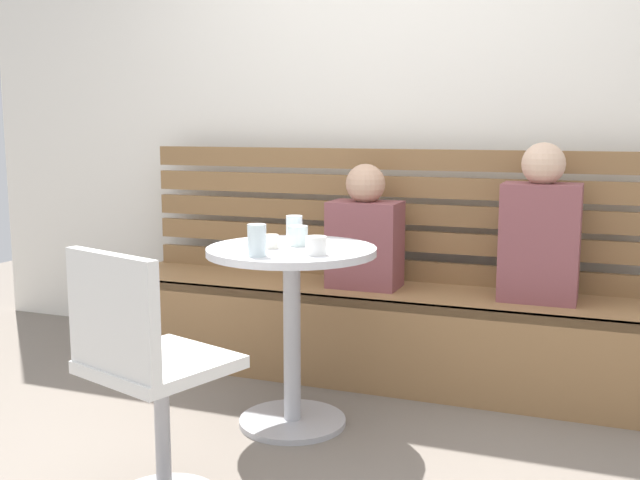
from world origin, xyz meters
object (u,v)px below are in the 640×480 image
white_chair (144,371)px  cup_glass_tall (257,240)px  cup_water_clear (294,229)px  cup_espresso_small (271,241)px  booth_bench (371,332)px  cafe_table (292,301)px  person_adult (540,231)px  cup_ceramic_white (316,246)px  cup_glass_short (298,236)px  person_child_left (365,234)px

white_chair → cup_glass_tall: (0.11, 0.57, 0.34)m
cup_water_clear → cup_espresso_small: size_ratio=1.96×
booth_bench → cup_glass_tall: (-0.16, -0.93, 0.58)m
booth_bench → cafe_table: cafe_table is taller
cafe_table → white_chair: 0.83m
cafe_table → cup_water_clear: 0.31m
white_chair → person_adult: size_ratio=1.20×
cafe_table → cup_ceramic_white: size_ratio=9.25×
cup_glass_short → cup_water_clear: 0.10m
cup_glass_tall → cup_ceramic_white: size_ratio=1.50×
white_chair → person_adult: 1.88m
person_adult → cup_espresso_small: (-0.96, -0.78, 0.01)m
cup_water_clear → cup_ceramic_white: bearing=-52.4°
cup_water_clear → cup_espresso_small: cup_water_clear is taller
cup_glass_short → cup_espresso_small: size_ratio=1.43×
cafe_table → person_adult: size_ratio=1.05×
cup_glass_short → cup_water_clear: bearing=122.0°
white_chair → cup_ceramic_white: white_chair is taller
cup_water_clear → cup_glass_tall: bearing=-88.8°
booth_bench → cup_glass_short: bearing=-100.0°
cup_glass_short → white_chair: bearing=-100.4°
white_chair → cup_espresso_small: bearing=83.3°
person_adult → person_child_left: size_ratio=1.18×
person_adult → person_child_left: person_adult is taller
cafe_table → cup_ceramic_white: 0.33m
cup_glass_tall → cup_water_clear: bearing=91.2°
person_adult → cup_water_clear: bearing=-147.7°
cafe_table → white_chair: size_ratio=0.87×
person_adult → cup_water_clear: 1.11m
person_adult → cup_espresso_small: size_ratio=12.64×
cafe_table → cup_ceramic_white: cup_ceramic_white is taller
person_adult → cup_glass_tall: (-0.93, -0.96, 0.04)m
white_chair → cup_espresso_small: size_ratio=15.18×
person_child_left → cup_glass_short: 0.67m
cafe_table → cup_water_clear: cup_water_clear is taller
person_child_left → cup_water_clear: person_child_left is taller
cup_glass_tall → cafe_table: bearing=81.1°
cafe_table → person_adult: person_adult is taller
cup_glass_short → cup_water_clear: (-0.05, 0.08, 0.02)m
person_child_left → cup_water_clear: 0.60m
booth_bench → person_adult: 0.94m
cup_glass_short → cup_ceramic_white: bearing=-50.1°
white_chair → cup_water_clear: 1.01m
person_child_left → cup_water_clear: (-0.12, -0.58, 0.09)m
person_adult → cup_espresso_small: 1.23m
cup_espresso_small → cafe_table: bearing=40.6°
cup_ceramic_white → cup_espresso_small: bearing=161.4°
booth_bench → cup_ceramic_white: 0.99m
booth_bench → person_child_left: bearing=157.6°
cup_glass_tall → cup_water_clear: cup_glass_tall is taller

